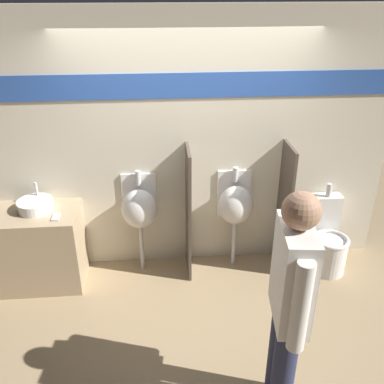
{
  "coord_description": "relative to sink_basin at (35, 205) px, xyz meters",
  "views": [
    {
      "loc": [
        -0.31,
        -3.49,
        2.91
      ],
      "look_at": [
        0.0,
        0.17,
        1.05
      ],
      "focal_mm": 40.0,
      "sensor_mm": 36.0,
      "label": 1
    }
  ],
  "objects": [
    {
      "name": "toilet",
      "position": [
        3.04,
        -0.07,
        -0.57
      ],
      "size": [
        0.39,
        0.55,
        0.94
      ],
      "color": "white",
      "rests_on": "ground_plane"
    },
    {
      "name": "cell_phone",
      "position": [
        0.23,
        -0.17,
        -0.05
      ],
      "size": [
        0.07,
        0.14,
        0.01
      ],
      "color": "#B7B7BC",
      "rests_on": "sink_counter"
    },
    {
      "name": "sink_counter",
      "position": [
        -0.05,
        -0.06,
        -0.47
      ],
      "size": [
        0.92,
        0.57,
        0.83
      ],
      "color": "tan",
      "rests_on": "ground_plane"
    },
    {
      "name": "display_wall",
      "position": [
        1.54,
        0.26,
        0.48
      ],
      "size": [
        4.2,
        0.07,
        2.7
      ],
      "color": "beige",
      "rests_on": "ground_plane"
    },
    {
      "name": "sink_basin",
      "position": [
        0.0,
        0.0,
        0.0
      ],
      "size": [
        0.35,
        0.35,
        0.24
      ],
      "color": "white",
      "rests_on": "sink_counter"
    },
    {
      "name": "ground_plane",
      "position": [
        1.54,
        -0.34,
        -0.88
      ],
      "size": [
        16.0,
        16.0,
        0.0
      ],
      "primitive_type": "plane",
      "color": "#997F5B"
    },
    {
      "name": "person_in_vest",
      "position": [
        2.05,
        -1.71,
        0.11
      ],
      "size": [
        0.25,
        0.63,
        1.8
      ],
      "rotation": [
        0.0,
        0.0,
        1.46
      ],
      "color": "#282D4C",
      "rests_on": "ground_plane"
    },
    {
      "name": "urinal_far",
      "position": [
        2.03,
        0.09,
        -0.13
      ],
      "size": [
        0.38,
        0.3,
        1.14
      ],
      "color": "silver",
      "rests_on": "ground_plane"
    },
    {
      "name": "divider_mid",
      "position": [
        2.53,
        0.01,
        -0.17
      ],
      "size": [
        0.03,
        0.43,
        1.42
      ],
      "color": "#4C4238",
      "rests_on": "ground_plane"
    },
    {
      "name": "urinal_near_counter",
      "position": [
        1.01,
        0.09,
        -0.13
      ],
      "size": [
        0.38,
        0.3,
        1.14
      ],
      "color": "silver",
      "rests_on": "ground_plane"
    },
    {
      "name": "divider_near_counter",
      "position": [
        1.52,
        0.01,
        -0.17
      ],
      "size": [
        0.03,
        0.43,
        1.42
      ],
      "color": "#4C4238",
      "rests_on": "ground_plane"
    }
  ]
}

